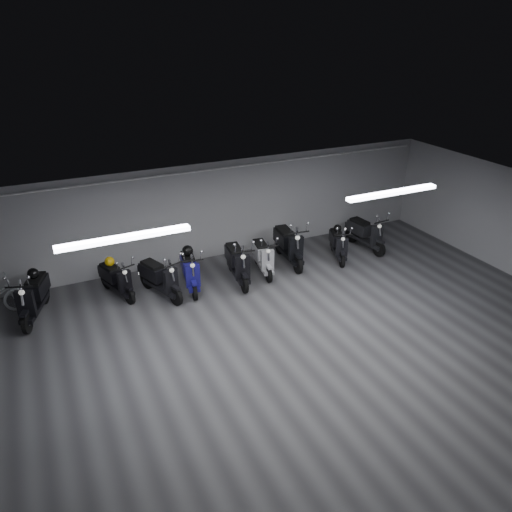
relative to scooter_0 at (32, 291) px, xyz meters
name	(u,v)px	position (x,y,z in m)	size (l,w,h in m)	color
floor	(294,351)	(4.78, -3.67, -0.71)	(14.00, 10.00, 0.01)	#3D3D40
ceiling	(299,227)	(4.78, -3.67, 2.10)	(14.00, 10.00, 0.01)	gray
back_wall	(209,212)	(4.78, 1.33, 0.69)	(14.00, 0.01, 2.80)	#9D9D9F
front_wall	(511,491)	(4.78, -8.68, 0.69)	(14.00, 0.01, 2.80)	#9D9D9F
fluor_strip_left	(125,238)	(1.78, -2.67, 2.03)	(2.40, 0.18, 0.08)	white
fluor_strip_right	(392,193)	(7.78, -2.67, 2.03)	(2.40, 0.18, 0.08)	white
conduit	(208,170)	(4.78, 1.25, 1.91)	(0.05, 0.05, 13.60)	white
scooter_0	(32,291)	(0.00, 0.00, 0.00)	(0.63, 1.90, 1.41)	black
scooter_1	(116,274)	(1.90, 0.19, -0.10)	(0.55, 1.64, 1.22)	black
scooter_3	(160,272)	(2.88, -0.29, -0.04)	(0.60, 1.80, 1.34)	black
scooter_4	(190,265)	(3.68, -0.21, -0.05)	(0.59, 1.76, 1.31)	navy
scooter_5	(237,257)	(4.93, -0.37, -0.01)	(0.63, 1.88, 1.40)	black
scooter_6	(263,252)	(5.74, -0.21, -0.08)	(0.56, 1.69, 1.26)	silver
scooter_7	(289,239)	(6.66, 0.01, 0.03)	(0.66, 1.98, 1.48)	black
scooter_8	(339,240)	(8.08, -0.35, -0.11)	(0.54, 1.61, 1.20)	black
scooter_9	(366,228)	(9.20, -0.13, -0.04)	(0.60, 1.80, 1.34)	black
helmet_0	(110,261)	(1.83, 0.41, 0.17)	(0.24, 0.24, 0.24)	#E9AF0D
helmet_1	(33,274)	(0.09, 0.25, 0.30)	(0.26, 0.26, 0.26)	black
helmet_2	(338,228)	(8.16, -0.14, 0.15)	(0.23, 0.23, 0.23)	black
helmet_3	(188,251)	(3.72, 0.03, 0.25)	(0.28, 0.28, 0.28)	black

